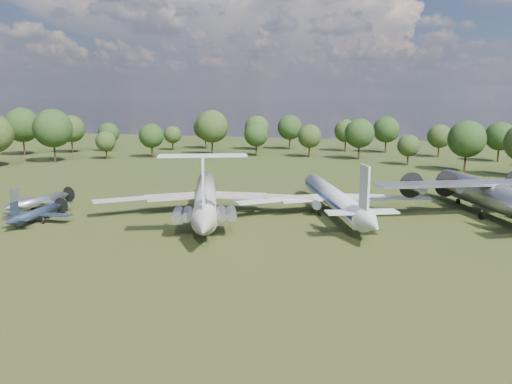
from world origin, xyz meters
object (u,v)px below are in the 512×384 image
(tu104_jet, at_px, (334,201))
(small_prop_northwest, at_px, (40,203))
(an12_transport, at_px, (494,200))
(small_prop_west, at_px, (36,216))
(person_on_il62, at_px, (204,198))
(il62_airliner, at_px, (206,201))

(tu104_jet, distance_m, small_prop_northwest, 47.40)
(tu104_jet, relative_size, small_prop_northwest, 2.74)
(tu104_jet, height_order, an12_transport, an12_transport)
(small_prop_west, height_order, person_on_il62, person_on_il62)
(tu104_jet, height_order, person_on_il62, person_on_il62)
(an12_transport, height_order, small_prop_northwest, an12_transport)
(il62_airliner, bearing_deg, person_on_il62, -90.00)
(person_on_il62, bearing_deg, tu104_jet, -161.56)
(tu104_jet, xyz_separation_m, an12_transport, (23.76, 4.51, 0.61))
(small_prop_west, relative_size, person_on_il62, 8.40)
(tu104_jet, bearing_deg, person_on_il62, -152.94)
(an12_transport, xyz_separation_m, person_on_il62, (-38.74, -21.51, 2.53))
(an12_transport, distance_m, small_prop_west, 68.46)
(tu104_jet, bearing_deg, il62_airliner, 174.38)
(small_prop_west, bearing_deg, il62_airliner, 24.20)
(small_prop_west, relative_size, small_prop_northwest, 0.92)
(small_prop_west, distance_m, small_prop_northwest, 8.92)
(an12_transport, relative_size, person_on_il62, 24.67)
(tu104_jet, distance_m, an12_transport, 24.19)
(il62_airliner, height_order, small_prop_west, il62_airliner)
(an12_transport, xyz_separation_m, small_prop_northwest, (-70.20, -13.93, -1.57))
(an12_transport, distance_m, small_prop_northwest, 71.59)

